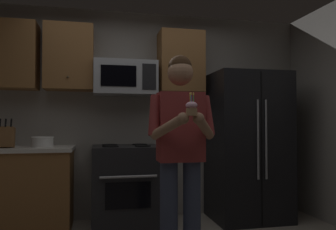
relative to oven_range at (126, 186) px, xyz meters
name	(u,v)px	position (x,y,z in m)	size (l,w,h in m)	color
wall_back	(135,114)	(0.15, 0.39, 0.84)	(4.40, 0.10, 2.60)	gray
oven_range	(126,186)	(0.00, 0.00, 0.00)	(0.76, 0.70, 0.93)	black
microwave	(125,78)	(0.00, 0.12, 1.26)	(0.74, 0.41, 0.40)	#9EA0A5
refrigerator	(247,146)	(1.50, -0.04, 0.44)	(0.90, 0.75, 1.80)	black
cabinet_row_upper	(76,58)	(-0.57, 0.17, 1.49)	(2.78, 0.36, 0.76)	brown
counter_left	(4,190)	(-1.30, 0.02, 0.00)	(1.44, 0.66, 0.92)	brown
knife_block	(6,137)	(-1.28, -0.03, 0.57)	(0.16, 0.15, 0.32)	brown
bowl_large_white	(42,141)	(-0.92, 0.05, 0.52)	(0.24, 0.24, 0.11)	white
person	(181,145)	(0.36, -1.14, 0.53)	(0.60, 0.48, 1.76)	#383F59
cupcake	(192,108)	(0.36, -1.47, 0.83)	(0.09, 0.09, 0.17)	#A87F56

